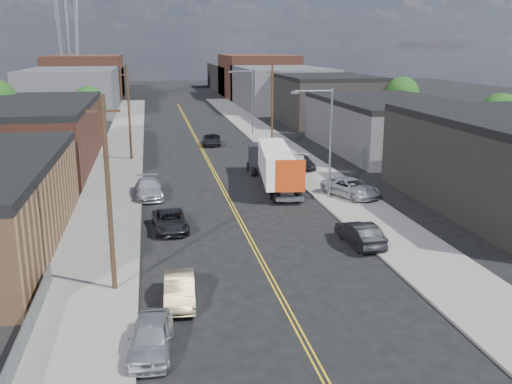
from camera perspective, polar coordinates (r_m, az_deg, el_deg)
name	(u,v)px	position (r m, az deg, el deg)	size (l,w,h in m)	color
ground	(195,137)	(79.09, -6.09, 5.50)	(260.00, 260.00, 0.00)	black
centerline	(206,157)	(64.37, -5.00, 3.47)	(0.32, 120.00, 0.01)	gold
sidewalk_left	(120,160)	(64.16, -13.49, 3.16)	(5.00, 140.00, 0.15)	slate
sidewalk_right	(288,154)	(65.93, 3.25, 3.83)	(5.00, 140.00, 0.15)	slate
warehouse_brown	(33,134)	(63.68, -21.39, 5.42)	(12.00, 26.00, 6.60)	#4F2A1F
industrial_right_b	(388,124)	(70.39, 13.09, 6.61)	(14.00, 24.00, 6.10)	#3C3B3E
industrial_right_c	(324,99)	(94.55, 6.81, 9.26)	(14.00, 22.00, 7.60)	black
skyline_left_a	(73,90)	(114.06, -17.84, 9.65)	(16.00, 30.00, 8.00)	#3C3B3E
skyline_right_a	(280,88)	(116.16, 2.45, 10.40)	(16.00, 30.00, 8.00)	#3C3B3E
skyline_left_b	(86,78)	(138.80, -16.64, 10.90)	(16.00, 26.00, 10.00)	#4F2A1F
skyline_right_b	(257,76)	(140.53, 0.12, 11.52)	(16.00, 26.00, 10.00)	#4F2A1F
skyline_left_c	(94,79)	(158.76, -15.89, 10.78)	(16.00, 40.00, 7.00)	black
skyline_right_c	(244,78)	(160.28, -1.23, 11.35)	(16.00, 40.00, 7.00)	black
streetlight_near	(326,135)	(45.55, 7.01, 5.66)	(3.39, 0.25, 9.00)	gray
streetlight_far	(250,97)	(79.39, -0.65, 9.49)	(3.39, 0.25, 9.00)	gray
utility_pole_left_near	(109,194)	(28.87, -14.53, -0.20)	(1.60, 0.26, 10.00)	black
utility_pole_left_far	(129,113)	(63.34, -12.57, 7.71)	(1.60, 0.26, 10.00)	black
utility_pole_right	(272,107)	(67.80, 1.63, 8.47)	(1.60, 0.26, 10.00)	black
chainlink_fence	(19,350)	(24.93, -22.63, -14.37)	(0.05, 16.00, 1.22)	slate
tree_left_far	(89,104)	(80.66, -16.33, 8.45)	(4.35, 4.20, 6.97)	black
tree_right_near	(500,118)	(65.29, 23.25, 6.84)	(4.60, 4.48, 7.44)	black
tree_right_far	(402,95)	(86.15, 14.43, 9.33)	(4.85, 4.76, 7.91)	black
semi_truck	(272,163)	(50.92, 1.59, 2.96)	(3.73, 14.16, 3.63)	silver
car_left_a	(151,337)	(24.26, -10.46, -14.09)	(1.69, 4.21, 1.43)	#B0B2B5
car_left_b	(179,290)	(28.38, -7.66, -9.64)	(1.46, 4.18, 1.38)	tan
car_left_c	(170,221)	(39.13, -8.58, -2.87)	(2.20, 4.77, 1.32)	black
car_left_d	(149,188)	(47.86, -10.69, 0.35)	(2.12, 5.21, 1.51)	silver
car_right_oncoming	(360,234)	(36.41, 10.35, -4.12)	(1.60, 4.58, 1.51)	black
car_right_lot_a	(351,188)	(47.34, 9.45, 0.43)	(2.47, 5.36, 1.49)	#BBBEC1
car_right_lot_b	(297,163)	(56.91, 4.14, 2.88)	(1.89, 4.64, 1.35)	silver
car_right_lot_c	(302,162)	(57.59, 4.66, 3.04)	(1.68, 4.16, 1.42)	black
car_ahead_truck	(212,140)	(72.20, -4.46, 5.22)	(2.23, 4.84, 1.34)	black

